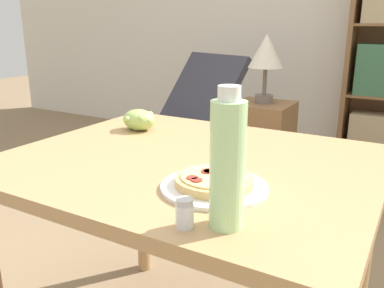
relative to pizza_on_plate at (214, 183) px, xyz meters
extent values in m
cube|color=tan|center=(-0.17, 0.17, -0.03)|extent=(1.03, 0.86, 0.03)
cylinder|color=tan|center=(-0.62, 0.54, -0.39)|extent=(0.06, 0.06, 0.69)
cylinder|color=tan|center=(0.29, 0.54, -0.39)|extent=(0.06, 0.06, 0.69)
cylinder|color=white|center=(0.00, 0.00, -0.01)|extent=(0.25, 0.25, 0.01)
cylinder|color=#DBB26B|center=(0.00, 0.00, 0.01)|extent=(0.18, 0.18, 0.02)
cylinder|color=#EACC7A|center=(0.00, 0.00, 0.02)|extent=(0.16, 0.16, 0.00)
cylinder|color=#A83328|center=(-0.02, 0.01, 0.02)|extent=(0.03, 0.03, 0.00)
cylinder|color=#A83328|center=(-0.02, -0.05, 0.02)|extent=(0.03, 0.03, 0.00)
cylinder|color=#A83328|center=(-0.02, 0.01, 0.02)|extent=(0.03, 0.03, 0.00)
cylinder|color=#A83328|center=(0.01, 0.03, 0.02)|extent=(0.03, 0.03, 0.00)
cylinder|color=#A83328|center=(-0.03, -0.04, 0.02)|extent=(0.03, 0.03, 0.00)
ellipsoid|color=#A8CC66|center=(-0.48, 0.35, 0.02)|extent=(0.12, 0.10, 0.08)
sphere|color=#A8CC66|center=(-0.45, 0.32, 0.04)|extent=(0.03, 0.03, 0.03)
sphere|color=#A8CC66|center=(-0.48, 0.33, 0.00)|extent=(0.02, 0.02, 0.02)
sphere|color=#A8CC66|center=(-0.45, 0.37, 0.04)|extent=(0.02, 0.02, 0.02)
sphere|color=#A8CC66|center=(-0.50, 0.31, 0.03)|extent=(0.02, 0.02, 0.02)
sphere|color=#A8CC66|center=(-0.46, 0.38, 0.04)|extent=(0.03, 0.03, 0.03)
sphere|color=#A8CC66|center=(-0.47, 0.37, 0.00)|extent=(0.02, 0.02, 0.02)
sphere|color=#A8CC66|center=(-0.43, 0.34, 0.03)|extent=(0.03, 0.03, 0.03)
sphere|color=#A8CC66|center=(-0.46, 0.37, 0.02)|extent=(0.02, 0.02, 0.02)
sphere|color=#A8CC66|center=(-0.51, 0.34, 0.00)|extent=(0.02, 0.02, 0.02)
sphere|color=#A8CC66|center=(-0.50, 0.36, 0.00)|extent=(0.03, 0.03, 0.03)
cylinder|color=#B7EAA3|center=(0.10, -0.15, 0.11)|extent=(0.07, 0.07, 0.24)
cylinder|color=white|center=(0.10, -0.15, 0.24)|extent=(0.04, 0.04, 0.03)
cylinder|color=white|center=(0.04, -0.19, 0.01)|extent=(0.03, 0.03, 0.05)
cylinder|color=#B7B7BC|center=(0.04, -0.19, 0.04)|extent=(0.03, 0.03, 0.01)
cube|color=slate|center=(-1.10, 1.60, -0.69)|extent=(0.73, 0.72, 0.10)
cube|color=#383842|center=(-1.10, 1.52, -0.38)|extent=(0.76, 0.69, 0.14)
cube|color=#383842|center=(-1.02, 1.80, -0.14)|extent=(0.72, 0.61, 0.55)
cube|color=brown|center=(-0.15, 2.67, 0.08)|extent=(0.04, 0.30, 1.64)
cube|color=brown|center=(0.19, 2.67, -0.72)|extent=(0.65, 0.29, 0.02)
cube|color=brown|center=(-0.44, 1.54, -0.42)|extent=(0.34, 0.34, 0.63)
cylinder|color=#665B51|center=(-0.44, 1.54, -0.08)|extent=(0.11, 0.11, 0.05)
cylinder|color=#665B51|center=(-0.44, 1.54, 0.02)|extent=(0.02, 0.02, 0.16)
cone|color=beige|center=(-0.44, 1.54, 0.20)|extent=(0.21, 0.21, 0.20)
camera|label=1|loc=(0.39, -0.79, 0.36)|focal=38.00mm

